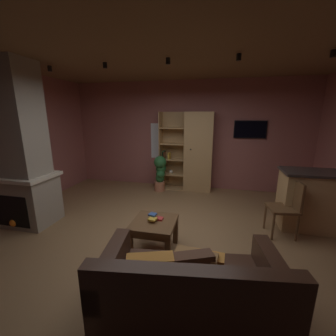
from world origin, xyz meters
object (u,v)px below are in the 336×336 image
(leather_couch, at_px, (189,294))
(dining_chair, at_px, (288,205))
(kitchen_bar_counter, at_px, (325,201))
(table_book_0, at_px, (159,219))
(bookshelf_cabinet, at_px, (195,153))
(stone_fireplace, at_px, (19,155))
(table_book_1, at_px, (153,219))
(table_book_2, at_px, (153,215))
(potted_floor_plant, at_px, (160,172))
(coffee_table, at_px, (154,227))
(wall_mounted_tv, at_px, (250,129))

(leather_couch, distance_m, dining_chair, 2.32)
(kitchen_bar_counter, distance_m, table_book_0, 2.84)
(bookshelf_cabinet, distance_m, table_book_0, 2.77)
(dining_chair, bearing_deg, kitchen_bar_counter, 27.12)
(bookshelf_cabinet, xyz_separation_m, kitchen_bar_counter, (2.37, -1.55, -0.48))
(stone_fireplace, relative_size, table_book_1, 25.75)
(table_book_1, distance_m, table_book_2, 0.09)
(table_book_0, bearing_deg, potted_floor_plant, 104.41)
(table_book_2, bearing_deg, coffee_table, -59.87)
(table_book_2, bearing_deg, table_book_1, -73.68)
(coffee_table, xyz_separation_m, table_book_1, (-0.01, -0.02, 0.13))
(bookshelf_cabinet, distance_m, table_book_1, 2.86)
(coffee_table, xyz_separation_m, table_book_0, (0.06, 0.06, 0.11))
(dining_chair, relative_size, potted_floor_plant, 1.00)
(table_book_1, height_order, table_book_2, table_book_2)
(wall_mounted_tv, bearing_deg, table_book_0, -117.57)
(table_book_2, bearing_deg, potted_floor_plant, 102.29)
(table_book_0, distance_m, table_book_1, 0.11)
(leather_couch, xyz_separation_m, table_book_0, (-0.58, 1.07, 0.17))
(bookshelf_cabinet, relative_size, dining_chair, 2.17)
(stone_fireplace, relative_size, kitchen_bar_counter, 1.91)
(table_book_0, distance_m, dining_chair, 2.08)
(table_book_2, bearing_deg, kitchen_bar_counter, 23.48)
(dining_chair, bearing_deg, stone_fireplace, -172.85)
(potted_floor_plant, bearing_deg, coffee_table, -77.20)
(leather_couch, relative_size, coffee_table, 2.87)
(bookshelf_cabinet, height_order, potted_floor_plant, bookshelf_cabinet)
(bookshelf_cabinet, xyz_separation_m, coffee_table, (-0.28, -2.78, -0.62))
(coffee_table, bearing_deg, table_book_2, 120.13)
(leather_couch, relative_size, table_book_2, 17.13)
(leather_couch, xyz_separation_m, potted_floor_plant, (-1.20, 3.50, 0.20))
(table_book_1, bearing_deg, table_book_2, 106.32)
(table_book_1, relative_size, dining_chair, 0.12)
(potted_floor_plant, bearing_deg, table_book_2, -77.71)
(table_book_0, distance_m, table_book_2, 0.11)
(table_book_1, bearing_deg, kitchen_bar_counter, 25.22)
(table_book_2, relative_size, potted_floor_plant, 0.11)
(table_book_0, bearing_deg, leather_couch, -61.64)
(bookshelf_cabinet, relative_size, kitchen_bar_counter, 1.38)
(stone_fireplace, xyz_separation_m, leather_couch, (3.13, -1.33, -0.94))
(table_book_0, relative_size, dining_chair, 0.12)
(bookshelf_cabinet, xyz_separation_m, wall_mounted_tv, (1.31, 0.21, 0.59))
(stone_fireplace, bearing_deg, kitchen_bar_counter, 9.99)
(potted_floor_plant, height_order, wall_mounted_tv, wall_mounted_tv)
(dining_chair, bearing_deg, wall_mounted_tv, 100.37)
(leather_couch, height_order, table_book_2, leather_couch)
(leather_couch, relative_size, dining_chair, 1.91)
(coffee_table, height_order, table_book_1, table_book_1)
(dining_chair, xyz_separation_m, wall_mounted_tv, (-0.38, 2.10, 1.05))
(kitchen_bar_counter, xyz_separation_m, leather_couch, (-2.01, -2.23, -0.20))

